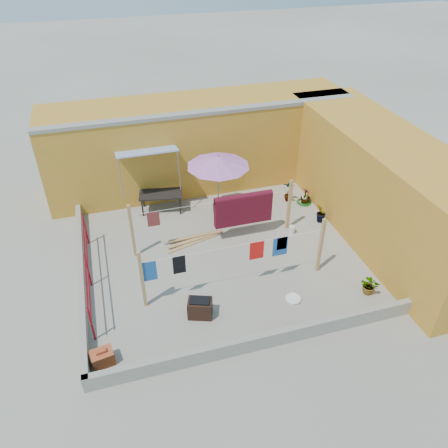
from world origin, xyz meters
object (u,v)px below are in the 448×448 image
at_px(brick_stack, 102,358).
at_px(brazier, 200,308).
at_px(outdoor_table, 161,195).
at_px(white_basin, 293,299).
at_px(plant_back_a, 224,208).
at_px(patio_umbrella, 218,162).
at_px(water_jug_b, 304,200).
at_px(green_hose, 304,202).
at_px(water_jug_a, 292,230).

relative_size(brick_stack, brazier, 0.79).
xyz_separation_m(outdoor_table, white_basin, (2.63, -5.37, -0.58)).
bearing_deg(plant_back_a, patio_umbrella, -163.65).
height_order(patio_umbrella, water_jug_b, patio_umbrella).
distance_m(water_jug_b, green_hose, 0.10).
distance_m(outdoor_table, water_jug_a, 4.62).
bearing_deg(outdoor_table, green_hose, -11.02).
bearing_deg(water_jug_a, patio_umbrella, 144.59).
relative_size(outdoor_table, plant_back_a, 2.26).
height_order(brick_stack, white_basin, brick_stack).
xyz_separation_m(water_jug_a, water_jug_b, (1.18, 1.57, 0.00)).
distance_m(patio_umbrella, brazier, 4.82).
bearing_deg(patio_umbrella, brazier, -112.02).
distance_m(water_jug_a, plant_back_a, 2.40).
xyz_separation_m(white_basin, plant_back_a, (-0.65, 4.34, 0.31)).
distance_m(patio_umbrella, water_jug_b, 3.82).
distance_m(outdoor_table, plant_back_a, 2.24).
distance_m(brazier, water_jug_b, 6.46).
xyz_separation_m(white_basin, water_jug_a, (1.19, 2.82, 0.10)).
relative_size(brick_stack, water_jug_a, 1.81).
relative_size(outdoor_table, green_hose, 2.92).
relative_size(water_jug_a, green_hose, 0.58).
relative_size(water_jug_a, plant_back_a, 0.45).
xyz_separation_m(outdoor_table, water_jug_b, (4.99, -0.98, -0.48)).
distance_m(white_basin, water_jug_a, 3.06).
distance_m(patio_umbrella, white_basin, 4.86).
height_order(white_basin, water_jug_a, water_jug_a).
bearing_deg(water_jug_b, brick_stack, -145.84).
bearing_deg(brick_stack, water_jug_a, 29.00).
relative_size(brazier, water_jug_b, 2.30).
relative_size(white_basin, water_jug_a, 1.39).
distance_m(outdoor_table, brazier, 5.21).
bearing_deg(brazier, white_basin, -3.87).
xyz_separation_m(patio_umbrella, white_basin, (0.87, -4.28, -2.13)).
height_order(brazier, water_jug_a, brazier).
bearing_deg(brazier, water_jug_b, 40.74).
xyz_separation_m(brick_stack, green_hose, (7.40, 5.03, -0.15)).
height_order(white_basin, water_jug_b, water_jug_b).
relative_size(brazier, plant_back_a, 1.03).
xyz_separation_m(brick_stack, white_basin, (5.03, 0.63, -0.15)).
relative_size(water_jug_b, green_hose, 0.58).
relative_size(outdoor_table, brick_stack, 2.79).
relative_size(white_basin, water_jug_b, 1.38).
bearing_deg(patio_umbrella, water_jug_b, 1.93).
distance_m(brick_stack, plant_back_a, 6.63).
bearing_deg(brazier, outdoor_table, 91.04).
height_order(patio_umbrella, brazier, patio_umbrella).
xyz_separation_m(patio_umbrella, plant_back_a, (0.22, 0.06, -1.82)).
relative_size(patio_umbrella, plant_back_a, 3.76).
distance_m(outdoor_table, green_hose, 5.12).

